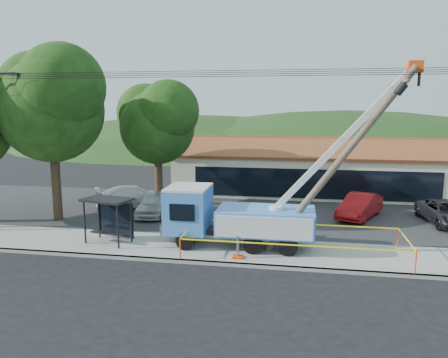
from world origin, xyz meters
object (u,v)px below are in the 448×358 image
object	(u,v)px
car_white	(135,208)
leaning_pole	(345,155)
bus_shelter	(109,210)
car_dark	(446,225)
utility_truck	(236,215)
car_red	(359,219)
car_silver	(154,216)

from	to	relation	value
car_white	leaning_pole	bearing A→B (deg)	-149.56
bus_shelter	car_dark	world-z (taller)	bus_shelter
utility_truck	car_white	size ratio (longest dim) A/B	2.28
car_dark	bus_shelter	bearing A→B (deg)	-165.83
leaning_pole	car_dark	size ratio (longest dim) A/B	1.78
utility_truck	car_white	bearing A→B (deg)	138.63
car_red	car_white	world-z (taller)	car_red
car_silver	car_white	distance (m)	2.75
utility_truck	car_white	xyz separation A→B (m)	(-8.33, 7.33, -1.77)
utility_truck	bus_shelter	distance (m)	6.57
car_silver	car_red	distance (m)	13.33
utility_truck	car_red	distance (m)	10.08
car_silver	car_dark	size ratio (longest dim) A/B	0.88
leaning_pole	car_dark	distance (m)	10.88
car_silver	leaning_pole	bearing A→B (deg)	-34.49
leaning_pole	car_silver	size ratio (longest dim) A/B	2.02
car_red	car_dark	xyz separation A→B (m)	(4.99, -0.64, 0.00)
leaning_pole	car_red	size ratio (longest dim) A/B	1.91
car_silver	car_red	size ratio (longest dim) A/B	0.95
utility_truck	bus_shelter	xyz separation A→B (m)	(-6.55, -0.53, 0.10)
car_silver	car_red	xyz separation A→B (m)	(13.24, 1.56, 0.00)
bus_shelter	car_white	xyz separation A→B (m)	(-1.78, 7.86, -1.87)
bus_shelter	car_dark	bearing A→B (deg)	33.64
bus_shelter	car_dark	size ratio (longest dim) A/B	0.54
utility_truck	car_red	bearing A→B (deg)	45.44
utility_truck	car_silver	size ratio (longest dim) A/B	2.70
leaning_pole	car_silver	world-z (taller)	leaning_pole
car_silver	utility_truck	bearing A→B (deg)	-48.20
car_red	car_dark	bearing A→B (deg)	18.26
leaning_pole	car_silver	xyz separation A→B (m)	(-11.41, 5.95, -4.95)
car_red	utility_truck	bearing A→B (deg)	-109.00
car_silver	car_dark	distance (m)	18.26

